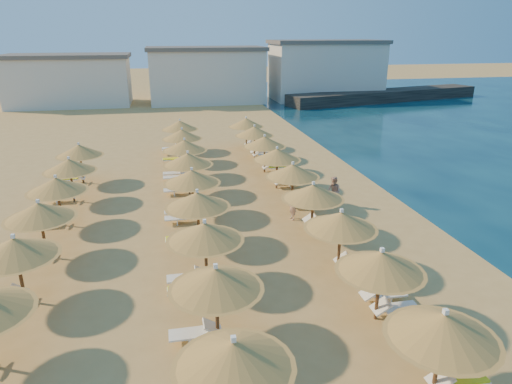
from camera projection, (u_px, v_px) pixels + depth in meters
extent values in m
plane|color=tan|center=(242.00, 251.00, 20.21)|extent=(220.00, 220.00, 0.00)
cube|color=black|center=(386.00, 96.00, 63.69)|extent=(30.10, 10.98, 1.50)
cube|color=beige|center=(70.00, 82.00, 59.27)|extent=(15.00, 8.00, 6.00)
cube|color=#59514C|center=(66.00, 56.00, 58.19)|extent=(15.60, 8.48, 0.50)
cube|color=beige|center=(206.00, 77.00, 61.91)|extent=(15.00, 8.00, 6.80)
cube|color=#59514C|center=(205.00, 49.00, 60.69)|extent=(15.60, 8.48, 0.50)
cube|color=beige|center=(325.00, 72.00, 64.68)|extent=(15.00, 8.00, 7.60)
cube|color=#59514C|center=(327.00, 42.00, 63.34)|extent=(15.60, 8.48, 0.50)
cylinder|color=brown|center=(437.00, 362.00, 11.90)|extent=(0.12, 0.12, 2.07)
cone|color=#9B652D|center=(443.00, 326.00, 11.52)|extent=(2.74, 2.74, 0.69)
cone|color=#9B652D|center=(442.00, 335.00, 11.62)|extent=(2.96, 2.96, 0.12)
cube|color=white|center=(446.00, 312.00, 11.38)|extent=(0.12, 0.12, 0.14)
cylinder|color=brown|center=(378.00, 292.00, 15.12)|extent=(0.12, 0.12, 2.07)
cone|color=#9B652D|center=(381.00, 262.00, 14.74)|extent=(2.74, 2.74, 0.69)
cone|color=#9B652D|center=(380.00, 269.00, 14.83)|extent=(2.96, 2.96, 0.12)
cube|color=white|center=(382.00, 250.00, 14.60)|extent=(0.12, 0.12, 0.14)
cylinder|color=brown|center=(339.00, 246.00, 18.34)|extent=(0.12, 0.12, 2.07)
cone|color=#9B652D|center=(341.00, 220.00, 17.96)|extent=(2.74, 2.74, 0.69)
cone|color=#9B652D|center=(341.00, 227.00, 18.05)|extent=(2.96, 2.96, 0.12)
cube|color=white|center=(342.00, 210.00, 17.82)|extent=(0.12, 0.12, 0.14)
cylinder|color=brown|center=(312.00, 214.00, 21.55)|extent=(0.12, 0.12, 2.07)
cone|color=#9B652D|center=(313.00, 192.00, 21.18)|extent=(2.74, 2.74, 0.69)
cone|color=#9B652D|center=(313.00, 197.00, 21.27)|extent=(2.96, 2.96, 0.12)
cube|color=white|center=(314.00, 183.00, 21.04)|extent=(0.12, 0.12, 0.14)
cylinder|color=brown|center=(292.00, 190.00, 24.77)|extent=(0.12, 0.12, 2.07)
cone|color=#9B652D|center=(293.00, 171.00, 24.40)|extent=(2.74, 2.74, 0.69)
cone|color=#9B652D|center=(293.00, 176.00, 24.49)|extent=(2.96, 2.96, 0.12)
cube|color=white|center=(293.00, 163.00, 24.26)|extent=(0.12, 0.12, 0.14)
cylinder|color=brown|center=(277.00, 172.00, 27.99)|extent=(0.12, 0.12, 2.07)
cone|color=#9B652D|center=(277.00, 154.00, 27.62)|extent=(2.74, 2.74, 0.69)
cone|color=#9B652D|center=(277.00, 159.00, 27.71)|extent=(2.96, 2.96, 0.12)
cube|color=white|center=(277.00, 148.00, 27.48)|extent=(0.12, 0.12, 0.14)
cylinder|color=brown|center=(264.00, 158.00, 31.21)|extent=(0.12, 0.12, 2.07)
cone|color=#9B652D|center=(265.00, 141.00, 30.83)|extent=(2.74, 2.74, 0.69)
cone|color=#9B652D|center=(265.00, 146.00, 30.93)|extent=(2.96, 2.96, 0.12)
cube|color=white|center=(265.00, 135.00, 30.70)|extent=(0.12, 0.12, 0.14)
cylinder|color=brown|center=(255.00, 146.00, 34.43)|extent=(0.12, 0.12, 2.07)
cone|color=#9B652D|center=(254.00, 131.00, 34.05)|extent=(2.74, 2.74, 0.69)
cone|color=#9B652D|center=(254.00, 135.00, 34.15)|extent=(2.96, 2.96, 0.12)
cube|color=white|center=(254.00, 126.00, 33.91)|extent=(0.12, 0.12, 0.14)
cylinder|color=brown|center=(246.00, 136.00, 37.65)|extent=(0.12, 0.12, 2.07)
cone|color=#9B652D|center=(246.00, 123.00, 37.27)|extent=(2.74, 2.74, 0.69)
cone|color=#9B652D|center=(246.00, 126.00, 37.37)|extent=(2.96, 2.96, 0.12)
cube|color=white|center=(246.00, 117.00, 37.13)|extent=(0.12, 0.12, 0.14)
cone|color=#9B652D|center=(234.00, 354.00, 10.51)|extent=(2.74, 2.74, 0.69)
cone|color=#9B652D|center=(234.00, 364.00, 10.61)|extent=(2.96, 2.96, 0.12)
cube|color=white|center=(233.00, 339.00, 10.37)|extent=(0.12, 0.12, 0.14)
cylinder|color=brown|center=(217.00, 311.00, 14.11)|extent=(0.12, 0.12, 2.07)
cone|color=#9B652D|center=(216.00, 278.00, 13.73)|extent=(2.74, 2.74, 0.69)
cone|color=#9B652D|center=(216.00, 287.00, 13.83)|extent=(2.96, 2.96, 0.12)
cube|color=white|center=(216.00, 266.00, 13.59)|extent=(0.12, 0.12, 0.14)
cylinder|color=brown|center=(206.00, 259.00, 17.33)|extent=(0.12, 0.12, 2.07)
cone|color=#9B652D|center=(205.00, 232.00, 16.95)|extent=(2.74, 2.74, 0.69)
cone|color=#9B652D|center=(205.00, 239.00, 17.05)|extent=(2.96, 2.96, 0.12)
cube|color=white|center=(204.00, 221.00, 16.81)|extent=(0.12, 0.12, 0.14)
cylinder|color=brown|center=(198.00, 223.00, 20.55)|extent=(0.12, 0.12, 2.07)
cone|color=#9B652D|center=(197.00, 200.00, 20.17)|extent=(2.74, 2.74, 0.69)
cone|color=#9B652D|center=(198.00, 206.00, 20.26)|extent=(2.96, 2.96, 0.12)
cube|color=white|center=(197.00, 191.00, 20.03)|extent=(0.12, 0.12, 0.14)
cylinder|color=brown|center=(193.00, 197.00, 23.76)|extent=(0.12, 0.12, 2.07)
cone|color=#9B652D|center=(192.00, 176.00, 23.39)|extent=(2.74, 2.74, 0.69)
cone|color=#9B652D|center=(192.00, 182.00, 23.48)|extent=(2.96, 2.96, 0.12)
cube|color=white|center=(192.00, 169.00, 23.25)|extent=(0.12, 0.12, 0.14)
cylinder|color=brown|center=(189.00, 177.00, 26.98)|extent=(0.12, 0.12, 2.07)
cone|color=#9B652D|center=(188.00, 159.00, 26.61)|extent=(2.74, 2.74, 0.69)
cone|color=#9B652D|center=(188.00, 164.00, 26.70)|extent=(2.96, 2.96, 0.12)
cube|color=white|center=(187.00, 152.00, 26.47)|extent=(0.12, 0.12, 0.14)
cylinder|color=brown|center=(186.00, 162.00, 30.20)|extent=(0.12, 0.12, 2.07)
cone|color=#9B652D|center=(185.00, 145.00, 29.83)|extent=(2.74, 2.74, 0.69)
cone|color=#9B652D|center=(185.00, 149.00, 29.92)|extent=(2.96, 2.96, 0.12)
cube|color=white|center=(184.00, 139.00, 29.69)|extent=(0.12, 0.12, 0.14)
cylinder|color=brown|center=(183.00, 149.00, 33.42)|extent=(0.12, 0.12, 2.07)
cone|color=#9B652D|center=(182.00, 134.00, 33.05)|extent=(2.74, 2.74, 0.69)
cone|color=#9B652D|center=(182.00, 138.00, 33.14)|extent=(2.96, 2.96, 0.12)
cube|color=white|center=(182.00, 128.00, 32.91)|extent=(0.12, 0.12, 0.14)
cylinder|color=brown|center=(181.00, 139.00, 36.64)|extent=(0.12, 0.12, 2.07)
cone|color=#9B652D|center=(180.00, 125.00, 36.26)|extent=(2.74, 2.74, 0.69)
cone|color=#9B652D|center=(180.00, 129.00, 36.36)|extent=(2.96, 2.96, 0.12)
cube|color=white|center=(180.00, 120.00, 36.13)|extent=(0.12, 0.12, 0.14)
cylinder|color=brown|center=(21.00, 276.00, 16.10)|extent=(0.12, 0.12, 2.07)
cone|color=#9B652D|center=(15.00, 247.00, 15.72)|extent=(2.74, 2.74, 0.69)
cone|color=#9B652D|center=(16.00, 255.00, 15.81)|extent=(2.96, 2.96, 0.12)
cube|color=white|center=(13.00, 236.00, 15.58)|extent=(0.12, 0.12, 0.14)
cylinder|color=brown|center=(43.00, 235.00, 19.31)|extent=(0.12, 0.12, 2.07)
cone|color=#9B652D|center=(39.00, 211.00, 18.94)|extent=(2.74, 2.74, 0.69)
cone|color=#9B652D|center=(40.00, 217.00, 19.03)|extent=(2.96, 2.96, 0.12)
cube|color=white|center=(38.00, 201.00, 18.80)|extent=(0.12, 0.12, 0.14)
cylinder|color=brown|center=(60.00, 206.00, 22.53)|extent=(0.12, 0.12, 2.07)
cone|color=#9B652D|center=(56.00, 185.00, 22.16)|extent=(2.74, 2.74, 0.69)
cone|color=#9B652D|center=(57.00, 190.00, 22.25)|extent=(2.96, 2.96, 0.12)
cube|color=white|center=(55.00, 176.00, 22.02)|extent=(0.12, 0.12, 0.14)
cylinder|color=brown|center=(72.00, 184.00, 25.75)|extent=(0.12, 0.12, 2.07)
cone|color=#9B652D|center=(69.00, 165.00, 25.38)|extent=(2.74, 2.74, 0.69)
cone|color=#9B652D|center=(70.00, 170.00, 25.47)|extent=(2.96, 2.96, 0.12)
cube|color=white|center=(68.00, 158.00, 25.24)|extent=(0.12, 0.12, 0.14)
cylinder|color=brown|center=(82.00, 167.00, 28.97)|extent=(0.12, 0.12, 2.07)
cone|color=#9B652D|center=(79.00, 150.00, 28.59)|extent=(2.74, 2.74, 0.69)
cone|color=#9B652D|center=(80.00, 155.00, 28.69)|extent=(2.96, 2.96, 0.12)
cube|color=white|center=(78.00, 144.00, 28.46)|extent=(0.12, 0.12, 0.14)
cube|color=white|center=(464.00, 380.00, 12.30)|extent=(1.24, 0.59, 0.06)
cube|color=white|center=(463.00, 384.00, 12.36)|extent=(0.06, 0.53, 0.32)
cube|color=white|center=(440.00, 379.00, 12.12)|extent=(0.58, 0.59, 0.40)
cube|color=yellow|center=(464.00, 378.00, 12.29)|extent=(1.19, 0.54, 0.05)
cube|color=white|center=(401.00, 307.00, 15.52)|extent=(1.24, 0.59, 0.06)
cube|color=white|center=(400.00, 311.00, 15.58)|extent=(0.06, 0.53, 0.32)
cube|color=white|center=(381.00, 306.00, 15.34)|extent=(0.58, 0.59, 0.40)
cube|color=white|center=(388.00, 293.00, 16.35)|extent=(1.24, 0.59, 0.06)
cube|color=white|center=(388.00, 297.00, 16.41)|extent=(0.06, 0.53, 0.32)
cube|color=white|center=(369.00, 292.00, 16.17)|extent=(0.58, 0.59, 0.40)
cube|color=white|center=(189.00, 334.00, 14.18)|extent=(1.24, 0.59, 0.06)
cube|color=white|center=(189.00, 338.00, 14.23)|extent=(0.06, 0.53, 0.32)
cube|color=white|center=(212.00, 327.00, 14.27)|extent=(0.58, 0.59, 0.40)
cube|color=white|center=(359.00, 260.00, 18.74)|extent=(1.24, 0.59, 0.06)
cube|color=white|center=(359.00, 263.00, 18.80)|extent=(0.06, 0.53, 0.32)
cube|color=white|center=(342.00, 259.00, 18.56)|extent=(0.58, 0.59, 0.40)
cube|color=white|center=(183.00, 278.00, 17.40)|extent=(1.24, 0.59, 0.06)
cube|color=white|center=(183.00, 281.00, 17.45)|extent=(0.06, 0.53, 0.32)
cube|color=white|center=(202.00, 273.00, 17.49)|extent=(0.58, 0.59, 0.40)
cube|color=white|center=(184.00, 290.00, 16.56)|extent=(1.24, 0.59, 0.06)
cube|color=white|center=(185.00, 294.00, 16.62)|extent=(0.06, 0.53, 0.32)
cube|color=white|center=(205.00, 285.00, 16.66)|extent=(0.58, 0.59, 0.40)
cube|color=yellow|center=(184.00, 289.00, 16.55)|extent=(1.19, 0.54, 0.05)
cube|color=white|center=(329.00, 227.00, 21.96)|extent=(1.24, 0.59, 0.06)
cube|color=white|center=(329.00, 230.00, 22.01)|extent=(0.06, 0.53, 0.32)
cube|color=white|center=(315.00, 225.00, 21.78)|extent=(0.58, 0.59, 0.40)
cube|color=yellow|center=(330.00, 225.00, 21.94)|extent=(1.19, 0.54, 0.05)
cube|color=white|center=(323.00, 219.00, 22.79)|extent=(1.24, 0.59, 0.06)
cube|color=white|center=(323.00, 222.00, 22.85)|extent=(0.06, 0.53, 0.32)
cube|color=white|center=(309.00, 218.00, 22.61)|extent=(0.58, 0.59, 0.40)
cube|color=white|center=(179.00, 239.00, 20.61)|extent=(1.24, 0.59, 0.06)
cube|color=white|center=(179.00, 242.00, 20.67)|extent=(0.06, 0.53, 0.32)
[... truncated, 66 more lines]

